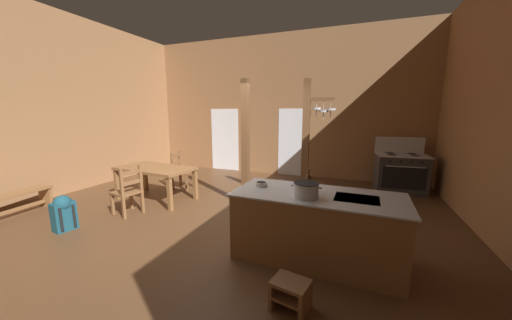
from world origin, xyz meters
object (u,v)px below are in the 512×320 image
Objects in this scene: ladderback_chair_near_window at (128,192)px; bottle_tall_on_counter at (308,183)px; ladderback_chair_by_post at (181,171)px; stockpot_on_counter at (306,190)px; kitchen_island at (316,227)px; step_stool at (290,292)px; bench_along_left_wall at (16,200)px; stove_range at (400,172)px; backpack at (63,212)px; dining_table at (155,171)px; mixing_bowl_on_counter at (261,184)px.

bottle_tall_on_counter reaches higher than ladderback_chair_near_window.
stockpot_on_counter reaches higher than ladderback_chair_by_post.
stockpot_on_counter is (-0.12, -0.19, 0.55)m from kitchen_island.
bench_along_left_wall reaches higher than step_stool.
stockpot_on_counter is at bearing 3.51° from bench_along_left_wall.
ladderback_chair_by_post is (-5.21, -1.74, -0.03)m from stove_range.
bench_along_left_wall is (-1.96, -0.81, -0.15)m from ladderback_chair_near_window.
bench_along_left_wall is (-5.54, -0.53, -0.15)m from kitchen_island.
bottle_tall_on_counter is (3.90, 0.67, 0.71)m from backpack.
dining_table reaches higher than step_stool.
ladderback_chair_by_post is 3.04× the size of bottle_tall_on_counter.
mixing_bowl_on_counter is at bearing -20.94° from dining_table.
bench_along_left_wall is at bearing -136.58° from dining_table.
mixing_bowl_on_counter is (4.73, 0.60, 0.63)m from bench_along_left_wall.
kitchen_island is 3.59m from ladderback_chair_near_window.
kitchen_island is 0.94m from mixing_bowl_on_counter.
stockpot_on_counter is (3.92, 0.43, 0.68)m from backpack.
step_stool is at bearing -20.66° from ladderback_chair_near_window.
mixing_bowl_on_counter is at bearing -121.10° from stove_range.
ladderback_chair_by_post is 4.20m from bottle_tall_on_counter.
backpack is (1.50, -0.10, 0.02)m from bench_along_left_wall.
stove_range is (1.48, 3.86, 0.03)m from kitchen_island.
stockpot_on_counter reaches higher than backpack.
bottle_tall_on_counter is at bearing -30.00° from ladderback_chair_by_post.
stove_range is at bearing 58.90° from mixing_bowl_on_counter.
ladderback_chair_by_post is (-0.01, 0.93, -0.20)m from dining_table.
bottle_tall_on_counter is at bearing 92.10° from step_stool.
stove_range reaches higher than dining_table.
kitchen_island is 1.07m from step_stool.
backpack reaches higher than step_stool.
ladderback_chair_by_post is 4.33m from stockpot_on_counter.
ladderback_chair_by_post is 5.72× the size of mixing_bowl_on_counter.
step_stool is 0.34× the size of bench_along_left_wall.
bench_along_left_wall is 5.48m from bottle_tall_on_counter.
stockpot_on_counter reaches higher than step_stool.
mixing_bowl_on_counter is at bearing 174.67° from kitchen_island.
mixing_bowl_on_counter is (2.93, -2.04, 0.48)m from ladderback_chair_by_post.
stove_range is 8.27m from bench_along_left_wall.
bench_along_left_wall is 1.50m from backpack.
ladderback_chair_by_post is at bearing 150.00° from bottle_tall_on_counter.
stockpot_on_counter is (3.46, -0.48, 0.54)m from ladderback_chair_near_window.
ladderback_chair_by_post is at bearing 147.40° from stockpot_on_counter.
dining_table is at bearing 98.93° from ladderback_chair_near_window.
mixing_bowl_on_counter is (2.78, -0.21, 0.48)m from ladderback_chair_near_window.
ladderback_chair_near_window is 3.04× the size of bottle_tall_on_counter.
ladderback_chair_by_post is at bearing 145.08° from mixing_bowl_on_counter.
step_stool is at bearing -107.81° from stove_range.
ladderback_chair_by_post reaches higher than dining_table.
ladderback_chair_near_window is 3.51m from bottle_tall_on_counter.
kitchen_island is at bearing -4.60° from ladderback_chair_near_window.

